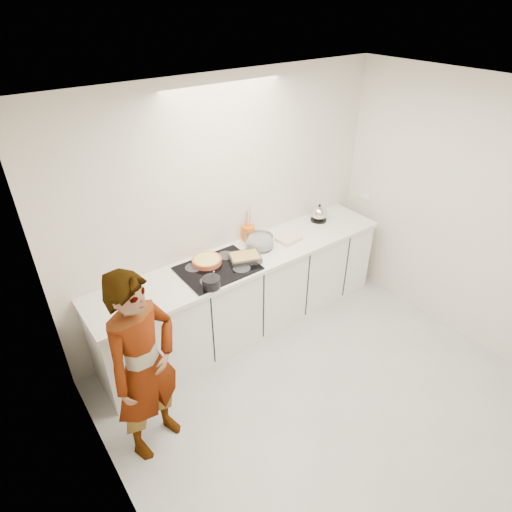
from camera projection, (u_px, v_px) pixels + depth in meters
floor at (329, 401)px, 3.89m from camera, size 3.60×3.20×0.00m
ceiling at (369, 107)px, 2.50m from camera, size 3.60×3.20×0.00m
wall_back at (227, 210)px, 4.28m from camera, size 3.60×0.00×2.60m
wall_left at (110, 405)px, 2.29m from camera, size 0.00×3.20×2.60m
wall_right at (474, 219)px, 4.11m from camera, size 0.02×3.20×2.60m
base_cabinets at (247, 294)px, 4.53m from camera, size 3.20×0.58×0.87m
countertop at (246, 258)px, 4.28m from camera, size 3.24×0.64×0.04m
hob at (218, 268)px, 4.08m from camera, size 0.72×0.54×0.01m
tart_dish at (207, 261)px, 4.13m from camera, size 0.35×0.35×0.05m
saucepan at (211, 282)px, 3.80m from camera, size 0.18×0.18×0.16m
baking_dish at (245, 257)px, 4.17m from camera, size 0.35×0.31×0.06m
mixing_bowl at (260, 242)px, 4.39m from camera, size 0.35×0.35×0.13m
tea_towel at (289, 239)px, 4.53m from camera, size 0.26×0.20×0.04m
kettle at (319, 214)px, 4.87m from camera, size 0.23×0.23×0.21m
utensil_crock at (248, 233)px, 4.51m from camera, size 0.17×0.17×0.17m
cook at (145, 367)px, 3.14m from camera, size 0.70×0.58×1.66m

